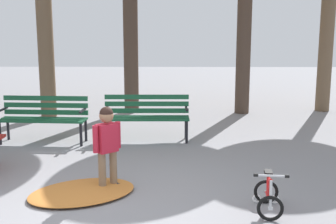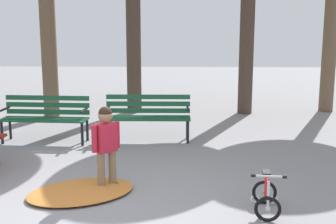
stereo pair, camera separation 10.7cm
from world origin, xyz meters
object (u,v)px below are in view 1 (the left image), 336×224
at_px(child_standing, 107,141).
at_px(kids_bicycle, 268,195).
at_px(park_bench_far_left, 44,115).
at_px(park_bench_left, 147,114).

xyz_separation_m(child_standing, kids_bicycle, (1.99, -0.74, -0.46)).
relative_size(park_bench_far_left, child_standing, 1.45).
xyz_separation_m(park_bench_left, child_standing, (-0.37, -2.61, 0.15)).
height_order(park_bench_far_left, kids_bicycle, park_bench_far_left).
bearing_deg(kids_bicycle, park_bench_far_left, 137.92).
height_order(park_bench_left, child_standing, child_standing).
bearing_deg(park_bench_far_left, park_bench_left, 5.15).
bearing_deg(park_bench_far_left, kids_bicycle, -42.08).
relative_size(park_bench_far_left, kids_bicycle, 2.75).
bearing_deg(park_bench_left, kids_bicycle, -64.13).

